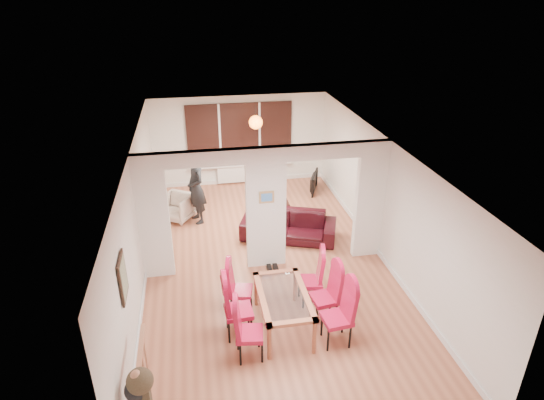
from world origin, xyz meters
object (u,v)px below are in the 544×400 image
object	(u,v)px
dining_table	(283,311)
dining_chair_ra	(337,314)
dining_chair_lb	(238,307)
bowl	(274,201)
coffee_table	(271,207)
bottle	(273,198)
dining_chair_la	(249,330)
dining_chair_rb	(325,294)
person	(196,188)
armchair	(177,207)
television	(311,182)
dining_chair_rc	(311,278)
sofa	(288,226)
dining_chair_lc	(240,288)

from	to	relation	value
dining_table	dining_chair_ra	bearing A→B (deg)	-32.62
dining_chair_lb	dining_chair_ra	world-z (taller)	dining_chair_lb
dining_chair_ra	bowl	distance (m)	5.04
coffee_table	bottle	size ratio (longest dim) A/B	3.48
dining_table	dining_chair_lb	bearing A→B (deg)	-177.70
coffee_table	dining_chair_la	bearing A→B (deg)	-103.99
dining_chair_rb	person	size ratio (longest dim) A/B	0.60
dining_chair_lb	armchair	distance (m)	4.59
coffee_table	bowl	distance (m)	0.17
dining_chair_lb	television	xyz separation A→B (m)	(2.71, 5.53, -0.29)
dining_chair_rc	dining_chair_rb	bearing A→B (deg)	-68.54
dining_chair_ra	person	distance (m)	5.17
sofa	bottle	distance (m)	1.49
dining_chair_la	armchair	xyz separation A→B (m)	(-1.16, 4.99, -0.20)
coffee_table	dining_chair_lc	bearing A→B (deg)	-107.92
dining_table	dining_chair_lc	xyz separation A→B (m)	(-0.66, 0.57, 0.16)
dining_chair_lb	dining_chair_rc	world-z (taller)	dining_chair_lb
dining_chair_ra	dining_chair_rb	size ratio (longest dim) A/B	1.04
television	bottle	bearing A→B (deg)	150.66
dining_chair_ra	bottle	distance (m)	4.99
dining_chair_lb	person	xyz separation A→B (m)	(-0.54, 4.25, 0.34)
coffee_table	bottle	bearing A→B (deg)	10.91
dining_chair_lb	coffee_table	distance (m)	4.73
bottle	bowl	world-z (taller)	bottle
dining_chair_lc	person	world-z (taller)	person
dining_chair_rc	dining_chair_lb	bearing A→B (deg)	-145.53
person	television	bearing A→B (deg)	92.45
dining_chair_rb	television	world-z (taller)	dining_chair_rb
dining_chair_lc	armchair	bearing A→B (deg)	120.02
dining_chair_rc	bowl	size ratio (longest dim) A/B	5.20
dining_chair_lc	dining_chair_rb	bearing A→B (deg)	-6.10
dining_chair_rc	bowl	bearing A→B (deg)	99.29
dining_chair_ra	person	world-z (taller)	person
dining_chair_la	dining_chair_rb	bearing A→B (deg)	32.79
dining_chair_lb	dining_chair_lc	size ratio (longest dim) A/B	1.11
sofa	bowl	distance (m)	1.53
dining_chair_rb	bottle	xyz separation A→B (m)	(-0.08, 4.42, -0.20)
television	bowl	distance (m)	1.59
bowl	dining_table	bearing A→B (deg)	-98.66
sofa	person	bearing A→B (deg)	169.04
dining_chair_rc	dining_chair_la	bearing A→B (deg)	-127.70
dining_chair_lb	sofa	distance (m)	3.39
sofa	dining_table	bearing A→B (deg)	-83.89
dining_chair_ra	dining_chair_rc	size ratio (longest dim) A/B	1.07
dining_chair_la	armchair	distance (m)	5.13
sofa	television	bearing A→B (deg)	84.15
dining_chair_la	bottle	xyz separation A→B (m)	(1.31, 5.05, -0.19)
dining_chair_rc	coffee_table	xyz separation A→B (m)	(-0.03, 3.87, -0.42)
armchair	coffee_table	size ratio (longest dim) A/B	0.79
dining_chair_lc	dining_chair_rc	world-z (taller)	dining_chair_rc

